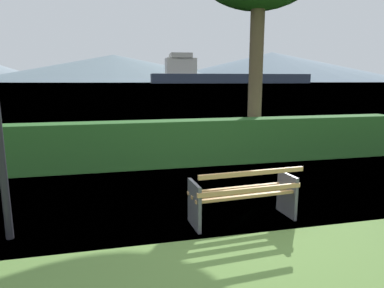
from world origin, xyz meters
The scene contains 6 objects.
ground_plane centered at (0.00, 0.00, 0.00)m, with size 1400.00×1400.00×0.00m, color #567A38.
water_surface centered at (0.00, 309.54, 0.00)m, with size 620.00×620.00×0.00m, color slate.
park_bench centered at (0.00, -0.06, 0.42)m, with size 1.65×0.68×0.87m.
hedge_row centered at (0.00, 3.56, 0.57)m, with size 11.55×0.63×1.14m, color #285B23.
cargo_ship_large centered at (73.51, 232.51, 5.82)m, with size 117.72×23.10×20.82m.
distant_hills centered at (-38.52, 558.27, 27.63)m, with size 990.18×458.13×67.93m.
Camera 1 is at (-1.84, -4.53, 2.11)m, focal length 31.23 mm.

